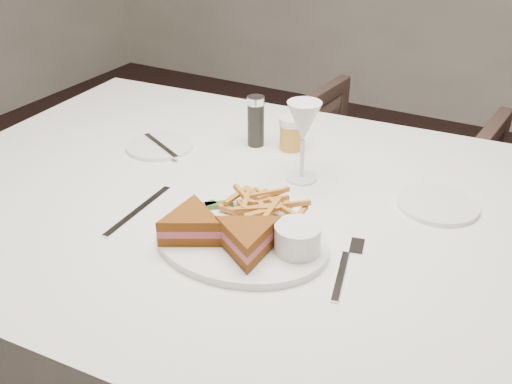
% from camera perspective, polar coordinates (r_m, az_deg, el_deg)
% --- Properties ---
extents(table, '(1.59, 1.12, 0.75)m').
position_cam_1_polar(table, '(1.38, 1.03, -14.57)').
color(table, white).
rests_on(table, ground).
extents(chair_far, '(0.73, 0.69, 0.69)m').
position_cam_1_polar(chair_far, '(2.09, 12.11, 0.67)').
color(chair_far, '#48342C').
rests_on(chair_far, ground).
extents(table_setting, '(0.81, 0.60, 0.18)m').
position_cam_1_polar(table_setting, '(1.09, 0.40, -0.74)').
color(table_setting, white).
rests_on(table_setting, table).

